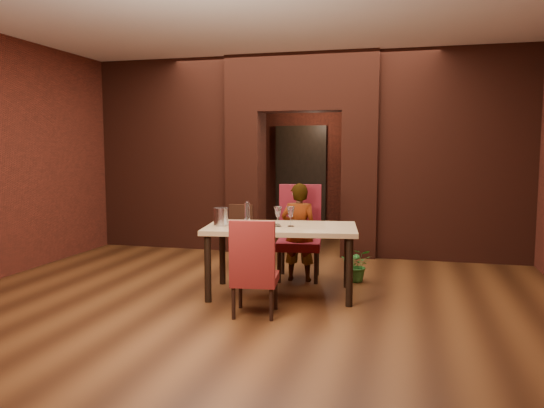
{
  "coord_description": "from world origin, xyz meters",
  "views": [
    {
      "loc": [
        1.69,
        -6.48,
        1.71
      ],
      "look_at": [
        0.02,
        0.0,
        1.01
      ],
      "focal_mm": 35.0,
      "sensor_mm": 36.0,
      "label": 1
    }
  ],
  "objects_px": {
    "wine_glass_a": "(278,217)",
    "potted_plant": "(357,265)",
    "dining_table": "(281,260)",
    "wine_bucket": "(221,217)",
    "person_seated": "(299,232)",
    "chair_near": "(255,267)",
    "water_bottle": "(247,212)",
    "wine_glass_b": "(278,216)",
    "wine_glass_c": "(291,216)",
    "chair_far": "(299,233)"
  },
  "relations": [
    {
      "from": "potted_plant",
      "to": "wine_bucket",
      "type": "bearing_deg",
      "value": -146.44
    },
    {
      "from": "wine_glass_b",
      "to": "wine_glass_c",
      "type": "bearing_deg",
      "value": 15.05
    },
    {
      "from": "dining_table",
      "to": "chair_near",
      "type": "height_order",
      "value": "chair_near"
    },
    {
      "from": "wine_glass_a",
      "to": "wine_glass_b",
      "type": "distance_m",
      "value": 0.16
    },
    {
      "from": "dining_table",
      "to": "wine_bucket",
      "type": "relative_size",
      "value": 8.25
    },
    {
      "from": "chair_near",
      "to": "wine_glass_a",
      "type": "height_order",
      "value": "chair_near"
    },
    {
      "from": "wine_glass_a",
      "to": "potted_plant",
      "type": "height_order",
      "value": "wine_glass_a"
    },
    {
      "from": "chair_far",
      "to": "potted_plant",
      "type": "distance_m",
      "value": 0.86
    },
    {
      "from": "wine_glass_a",
      "to": "person_seated",
      "type": "bearing_deg",
      "value": 77.05
    },
    {
      "from": "person_seated",
      "to": "wine_bucket",
      "type": "bearing_deg",
      "value": 45.37
    },
    {
      "from": "chair_near",
      "to": "water_bottle",
      "type": "distance_m",
      "value": 1.04
    },
    {
      "from": "person_seated",
      "to": "potted_plant",
      "type": "bearing_deg",
      "value": -172.9
    },
    {
      "from": "chair_far",
      "to": "chair_near",
      "type": "relative_size",
      "value": 1.23
    },
    {
      "from": "person_seated",
      "to": "dining_table",
      "type": "bearing_deg",
      "value": 81.07
    },
    {
      "from": "wine_bucket",
      "to": "person_seated",
      "type": "bearing_deg",
      "value": 48.63
    },
    {
      "from": "dining_table",
      "to": "water_bottle",
      "type": "distance_m",
      "value": 0.7
    },
    {
      "from": "water_bottle",
      "to": "potted_plant",
      "type": "relative_size",
      "value": 0.63
    },
    {
      "from": "wine_bucket",
      "to": "potted_plant",
      "type": "bearing_deg",
      "value": 33.56
    },
    {
      "from": "wine_glass_b",
      "to": "wine_bucket",
      "type": "relative_size",
      "value": 1.11
    },
    {
      "from": "wine_glass_b",
      "to": "wine_glass_c",
      "type": "xyz_separation_m",
      "value": [
        0.14,
        0.04,
        -0.0
      ]
    },
    {
      "from": "chair_near",
      "to": "wine_glass_b",
      "type": "height_order",
      "value": "wine_glass_b"
    },
    {
      "from": "chair_far",
      "to": "water_bottle",
      "type": "bearing_deg",
      "value": -132.1
    },
    {
      "from": "chair_near",
      "to": "wine_glass_c",
      "type": "distance_m",
      "value": 0.92
    },
    {
      "from": "dining_table",
      "to": "person_seated",
      "type": "xyz_separation_m",
      "value": [
        0.07,
        0.7,
        0.23
      ]
    },
    {
      "from": "dining_table",
      "to": "wine_glass_b",
      "type": "relative_size",
      "value": 7.46
    },
    {
      "from": "chair_near",
      "to": "water_bottle",
      "type": "bearing_deg",
      "value": -75.53
    },
    {
      "from": "dining_table",
      "to": "person_seated",
      "type": "relative_size",
      "value": 1.37
    },
    {
      "from": "dining_table",
      "to": "chair_near",
      "type": "distance_m",
      "value": 0.81
    },
    {
      "from": "person_seated",
      "to": "chair_near",
      "type": "bearing_deg",
      "value": 80.99
    },
    {
      "from": "person_seated",
      "to": "potted_plant",
      "type": "relative_size",
      "value": 2.92
    },
    {
      "from": "wine_glass_b",
      "to": "potted_plant",
      "type": "distance_m",
      "value": 1.41
    },
    {
      "from": "person_seated",
      "to": "wine_glass_a",
      "type": "xyz_separation_m",
      "value": [
        -0.14,
        -0.59,
        0.27
      ]
    },
    {
      "from": "dining_table",
      "to": "wine_bucket",
      "type": "bearing_deg",
      "value": -175.58
    },
    {
      "from": "dining_table",
      "to": "chair_far",
      "type": "bearing_deg",
      "value": 77.96
    },
    {
      "from": "wine_bucket",
      "to": "potted_plant",
      "type": "height_order",
      "value": "wine_bucket"
    },
    {
      "from": "dining_table",
      "to": "wine_glass_a",
      "type": "height_order",
      "value": "wine_glass_a"
    },
    {
      "from": "potted_plant",
      "to": "chair_near",
      "type": "bearing_deg",
      "value": -118.56
    },
    {
      "from": "dining_table",
      "to": "wine_glass_a",
      "type": "distance_m",
      "value": 0.52
    },
    {
      "from": "chair_far",
      "to": "wine_glass_a",
      "type": "relative_size",
      "value": 6.58
    },
    {
      "from": "person_seated",
      "to": "wine_glass_b",
      "type": "height_order",
      "value": "person_seated"
    },
    {
      "from": "chair_near",
      "to": "person_seated",
      "type": "distance_m",
      "value": 1.51
    },
    {
      "from": "wine_glass_b",
      "to": "wine_bucket",
      "type": "height_order",
      "value": "wine_glass_b"
    },
    {
      "from": "water_bottle",
      "to": "chair_far",
      "type": "bearing_deg",
      "value": 55.43
    },
    {
      "from": "dining_table",
      "to": "person_seated",
      "type": "distance_m",
      "value": 0.74
    },
    {
      "from": "wine_bucket",
      "to": "water_bottle",
      "type": "xyz_separation_m",
      "value": [
        0.25,
        0.23,
        0.03
      ]
    },
    {
      "from": "wine_glass_c",
      "to": "chair_far",
      "type": "bearing_deg",
      "value": 94.67
    },
    {
      "from": "person_seated",
      "to": "wine_glass_a",
      "type": "distance_m",
      "value": 0.67
    },
    {
      "from": "chair_near",
      "to": "wine_glass_a",
      "type": "relative_size",
      "value": 5.36
    },
    {
      "from": "person_seated",
      "to": "wine_glass_c",
      "type": "relative_size",
      "value": 5.49
    },
    {
      "from": "dining_table",
      "to": "chair_far",
      "type": "relative_size",
      "value": 1.41
    }
  ]
}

